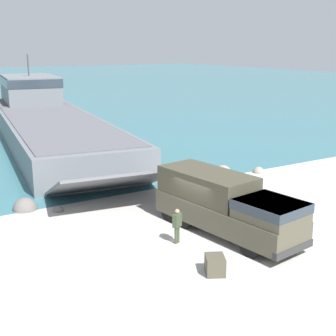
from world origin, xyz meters
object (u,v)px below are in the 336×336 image
at_px(landing_craft, 44,116).
at_px(cargo_crate, 215,265).
at_px(soldier_on_ramp, 177,224).
at_px(military_truck, 226,204).

distance_m(landing_craft, cargo_crate, 32.79).
bearing_deg(soldier_on_ramp, cargo_crate, 149.90).
distance_m(military_truck, cargo_crate, 4.34).
bearing_deg(landing_craft, soldier_on_ramp, -88.13).
bearing_deg(soldier_on_ramp, military_truck, -119.99).
bearing_deg(military_truck, cargo_crate, -51.39).
relative_size(military_truck, cargo_crate, 9.25).
xyz_separation_m(soldier_on_ramp, cargo_crate, (-0.30, -3.27, -0.57)).
relative_size(landing_craft, military_truck, 4.98).
bearing_deg(military_truck, soldier_on_ramp, -102.98).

